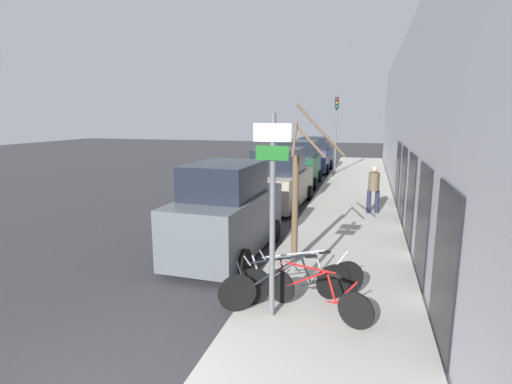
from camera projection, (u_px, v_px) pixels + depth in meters
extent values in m
plane|color=#333335|center=(281.00, 208.00, 15.24)|extent=(80.00, 80.00, 0.00)
cube|color=#ADA89E|center=(354.00, 196.00, 17.18)|extent=(3.20, 32.00, 0.15)
cube|color=#BCBCC1|center=(402.00, 121.00, 16.13)|extent=(0.20, 32.00, 6.50)
cube|color=black|center=(444.00, 266.00, 5.75)|extent=(0.03, 1.64, 2.35)
cube|color=black|center=(422.00, 222.00, 8.13)|extent=(0.03, 1.64, 2.35)
cube|color=black|center=(410.00, 198.00, 10.51)|extent=(0.03, 1.64, 2.35)
cube|color=black|center=(403.00, 183.00, 12.89)|extent=(0.03, 1.64, 2.35)
cube|color=black|center=(398.00, 173.00, 15.27)|extent=(0.03, 1.64, 2.35)
cylinder|color=#595B60|center=(272.00, 219.00, 6.43)|extent=(0.09, 0.09, 3.35)
cube|color=white|center=(272.00, 133.00, 6.12)|extent=(0.60, 0.02, 0.28)
cube|color=#19591E|center=(272.00, 153.00, 6.18)|extent=(0.53, 0.02, 0.23)
cylinder|color=black|center=(280.00, 286.00, 7.16)|extent=(0.58, 0.27, 0.61)
cylinder|color=black|center=(356.00, 311.00, 6.26)|extent=(0.58, 0.27, 0.61)
cylinder|color=red|center=(306.00, 279.00, 6.77)|extent=(0.77, 0.36, 0.51)
cylinder|color=red|center=(310.00, 268.00, 6.68)|extent=(0.89, 0.41, 0.08)
cylinder|color=red|center=(331.00, 288.00, 6.48)|extent=(0.18, 0.10, 0.44)
cylinder|color=red|center=(341.00, 304.00, 6.41)|extent=(0.48, 0.23, 0.07)
cylinder|color=red|center=(346.00, 293.00, 6.33)|extent=(0.37, 0.18, 0.49)
cylinder|color=red|center=(283.00, 273.00, 7.06)|extent=(0.18, 0.10, 0.53)
cube|color=black|center=(336.00, 275.00, 6.39)|extent=(0.22, 0.15, 0.04)
cylinder|color=#99999E|center=(287.00, 260.00, 6.97)|extent=(0.20, 0.41, 0.02)
cylinder|color=black|center=(237.00, 293.00, 6.81)|extent=(0.59, 0.37, 0.67)
cylinder|color=black|center=(333.00, 282.00, 7.27)|extent=(0.59, 0.37, 0.67)
cylinder|color=black|center=(275.00, 272.00, 6.93)|extent=(0.88, 0.54, 0.55)
cylinder|color=black|center=(280.00, 259.00, 6.91)|extent=(1.02, 0.63, 0.09)
cylinder|color=black|center=(306.00, 270.00, 7.08)|extent=(0.20, 0.14, 0.48)
cylinder|color=black|center=(317.00, 282.00, 7.19)|extent=(0.56, 0.35, 0.08)
cylinder|color=black|center=(322.00, 270.00, 7.17)|extent=(0.42, 0.27, 0.53)
cylinder|color=black|center=(242.00, 277.00, 6.78)|extent=(0.20, 0.14, 0.58)
cube|color=black|center=(311.00, 256.00, 7.06)|extent=(0.21, 0.17, 0.04)
cylinder|color=#99999E|center=(247.00, 261.00, 6.75)|extent=(0.25, 0.39, 0.02)
cylinder|color=black|center=(253.00, 287.00, 7.05)|extent=(0.62, 0.34, 0.68)
cylinder|color=black|center=(346.00, 279.00, 7.39)|extent=(0.62, 0.34, 0.68)
cylinder|color=#B7B7BC|center=(289.00, 267.00, 7.12)|extent=(0.90, 0.48, 0.56)
cylinder|color=#B7B7BC|center=(294.00, 254.00, 7.09)|extent=(1.04, 0.56, 0.09)
cylinder|color=#B7B7BC|center=(320.00, 266.00, 7.23)|extent=(0.20, 0.13, 0.49)
cylinder|color=#B7B7BC|center=(331.00, 279.00, 7.32)|extent=(0.57, 0.31, 0.08)
cylinder|color=#B7B7BC|center=(336.00, 266.00, 7.30)|extent=(0.43, 0.24, 0.55)
cylinder|color=#B7B7BC|center=(257.00, 271.00, 7.01)|extent=(0.20, 0.12, 0.59)
cube|color=black|center=(325.00, 252.00, 7.20)|extent=(0.21, 0.16, 0.04)
cylinder|color=#99999E|center=(262.00, 255.00, 6.97)|extent=(0.22, 0.40, 0.02)
cube|color=#51565B|center=(228.00, 221.00, 10.03)|extent=(1.88, 4.23, 1.37)
cube|color=black|center=(225.00, 180.00, 9.67)|extent=(1.63, 2.23, 0.81)
cylinder|color=black|center=(217.00, 226.00, 11.59)|extent=(0.24, 0.64, 0.63)
cylinder|color=black|center=(274.00, 231.00, 11.08)|extent=(0.24, 0.64, 0.63)
cylinder|color=black|center=(172.00, 255.00, 9.18)|extent=(0.24, 0.64, 0.63)
cylinder|color=black|center=(242.00, 263.00, 8.66)|extent=(0.24, 0.64, 0.63)
cube|color=gray|center=(280.00, 187.00, 15.50)|extent=(1.95, 4.57, 1.17)
cube|color=black|center=(279.00, 161.00, 15.14)|extent=(1.68, 2.41, 0.92)
cylinder|color=black|center=(268.00, 191.00, 17.16)|extent=(0.24, 0.63, 0.62)
cylinder|color=black|center=(309.00, 193.00, 16.62)|extent=(0.24, 0.63, 0.62)
cylinder|color=black|center=(247.00, 204.00, 14.54)|extent=(0.24, 0.63, 0.62)
cylinder|color=black|center=(294.00, 207.00, 14.01)|extent=(0.24, 0.63, 0.62)
cube|color=#144728|center=(299.00, 169.00, 20.23)|extent=(1.96, 4.21, 1.33)
cube|color=black|center=(299.00, 148.00, 19.88)|extent=(1.73, 2.21, 0.77)
cylinder|color=black|center=(285.00, 175.00, 21.79)|extent=(0.24, 0.62, 0.62)
cylinder|color=black|center=(319.00, 176.00, 21.34)|extent=(0.24, 0.62, 0.62)
cylinder|color=black|center=(276.00, 182.00, 19.32)|extent=(0.24, 0.62, 0.62)
cylinder|color=black|center=(314.00, 184.00, 18.88)|extent=(0.24, 0.62, 0.62)
cube|color=navy|center=(314.00, 159.00, 25.39)|extent=(1.87, 4.54, 1.24)
cube|color=black|center=(315.00, 143.00, 25.03)|extent=(1.66, 2.37, 0.78)
cylinder|color=black|center=(303.00, 163.00, 27.04)|extent=(0.23, 0.63, 0.63)
cylinder|color=black|center=(330.00, 164.00, 26.58)|extent=(0.23, 0.63, 0.63)
cylinder|color=black|center=(297.00, 168.00, 24.38)|extent=(0.23, 0.63, 0.63)
cylinder|color=black|center=(327.00, 169.00, 23.92)|extent=(0.23, 0.63, 0.63)
cylinder|color=#1E2338|center=(377.00, 202.00, 13.79)|extent=(0.15, 0.15, 0.79)
cylinder|color=#1E2338|center=(369.00, 202.00, 13.79)|extent=(0.15, 0.15, 0.79)
cylinder|color=brown|center=(374.00, 181.00, 13.66)|extent=(0.36, 0.36, 0.63)
sphere|color=tan|center=(375.00, 169.00, 13.58)|extent=(0.21, 0.21, 0.21)
cylinder|color=brown|center=(295.00, 210.00, 8.99)|extent=(0.15, 0.15, 2.46)
cylinder|color=brown|center=(321.00, 130.00, 8.54)|extent=(1.09, 0.09, 1.13)
cylinder|color=brown|center=(295.00, 139.00, 8.48)|extent=(0.07, 0.50, 0.75)
cylinder|color=brown|center=(311.00, 142.00, 8.43)|extent=(0.75, 0.46, 0.68)
cylinder|color=#595B60|center=(336.00, 135.00, 23.02)|extent=(0.10, 0.10, 4.50)
cube|color=black|center=(337.00, 103.00, 22.59)|extent=(0.20, 0.16, 0.64)
sphere|color=red|center=(337.00, 99.00, 22.46)|extent=(0.11, 0.11, 0.11)
sphere|color=orange|center=(337.00, 103.00, 22.50)|extent=(0.11, 0.11, 0.11)
sphere|color=green|center=(337.00, 106.00, 22.54)|extent=(0.11, 0.11, 0.11)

